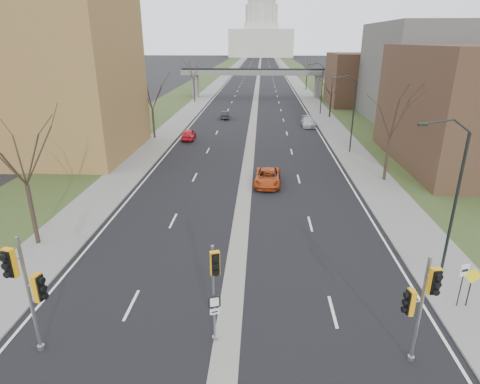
# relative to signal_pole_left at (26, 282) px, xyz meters

# --- Properties ---
(ground) EXTENTS (700.00, 700.00, 0.00)m
(ground) POSITION_rel_signal_pole_left_xyz_m (7.79, 1.44, -3.53)
(ground) COLOR black
(ground) RESTS_ON ground
(road_surface) EXTENTS (20.00, 600.00, 0.01)m
(road_surface) POSITION_rel_signal_pole_left_xyz_m (7.79, 151.44, -3.53)
(road_surface) COLOR black
(road_surface) RESTS_ON ground
(median_strip) EXTENTS (1.20, 600.00, 0.02)m
(median_strip) POSITION_rel_signal_pole_left_xyz_m (7.79, 151.44, -3.53)
(median_strip) COLOR gray
(median_strip) RESTS_ON ground
(sidewalk_right) EXTENTS (4.00, 600.00, 0.12)m
(sidewalk_right) POSITION_rel_signal_pole_left_xyz_m (19.79, 151.44, -3.47)
(sidewalk_right) COLOR gray
(sidewalk_right) RESTS_ON ground
(sidewalk_left) EXTENTS (4.00, 600.00, 0.12)m
(sidewalk_left) POSITION_rel_signal_pole_left_xyz_m (-4.21, 151.44, -3.47)
(sidewalk_left) COLOR gray
(sidewalk_left) RESTS_ON ground
(grass_verge_right) EXTENTS (8.00, 600.00, 0.10)m
(grass_verge_right) POSITION_rel_signal_pole_left_xyz_m (25.79, 151.44, -3.48)
(grass_verge_right) COLOR #263B1B
(grass_verge_right) RESTS_ON ground
(grass_verge_left) EXTENTS (8.00, 600.00, 0.10)m
(grass_verge_left) POSITION_rel_signal_pole_left_xyz_m (-10.21, 151.44, -3.48)
(grass_verge_left) COLOR #263B1B
(grass_verge_left) RESTS_ON ground
(apartment_building) EXTENTS (25.00, 16.00, 22.00)m
(apartment_building) POSITION_rel_signal_pole_left_xyz_m (-18.21, 31.44, 7.47)
(apartment_building) COLOR olive
(apartment_building) RESTS_ON ground
(commercial_block_mid) EXTENTS (18.00, 22.00, 15.00)m
(commercial_block_mid) POSITION_rel_signal_pole_left_xyz_m (35.79, 53.44, 3.97)
(commercial_block_mid) COLOR #605E58
(commercial_block_mid) RESTS_ON ground
(commercial_block_far) EXTENTS (14.00, 14.00, 10.00)m
(commercial_block_far) POSITION_rel_signal_pole_left_xyz_m (29.79, 71.44, 1.47)
(commercial_block_far) COLOR #523926
(commercial_block_far) RESTS_ON ground
(pedestrian_bridge) EXTENTS (34.00, 3.00, 6.45)m
(pedestrian_bridge) POSITION_rel_signal_pole_left_xyz_m (7.79, 81.44, 1.31)
(pedestrian_bridge) COLOR slate
(pedestrian_bridge) RESTS_ON ground
(capitol) EXTENTS (48.00, 42.00, 55.75)m
(capitol) POSITION_rel_signal_pole_left_xyz_m (7.79, 321.44, 15.07)
(capitol) COLOR beige
(capitol) RESTS_ON ground
(streetlight_near) EXTENTS (2.61, 0.20, 8.70)m
(streetlight_near) POSITION_rel_signal_pole_left_xyz_m (18.77, 7.44, 3.42)
(streetlight_near) COLOR black
(streetlight_near) RESTS_ON sidewalk_right
(streetlight_mid) EXTENTS (2.61, 0.20, 8.70)m
(streetlight_mid) POSITION_rel_signal_pole_left_xyz_m (18.77, 33.44, 3.42)
(streetlight_mid) COLOR black
(streetlight_mid) RESTS_ON sidewalk_right
(streetlight_far) EXTENTS (2.61, 0.20, 8.70)m
(streetlight_far) POSITION_rel_signal_pole_left_xyz_m (18.77, 59.44, 3.42)
(streetlight_far) COLOR black
(streetlight_far) RESTS_ON sidewalk_right
(tree_left_a) EXTENTS (7.20, 7.20, 9.40)m
(tree_left_a) POSITION_rel_signal_pole_left_xyz_m (-5.21, 9.44, 3.10)
(tree_left_a) COLOR #382B21
(tree_left_a) RESTS_ON sidewalk_left
(tree_left_b) EXTENTS (6.75, 6.75, 8.81)m
(tree_left_b) POSITION_rel_signal_pole_left_xyz_m (-5.21, 39.44, 2.69)
(tree_left_b) COLOR #382B21
(tree_left_b) RESTS_ON sidewalk_left
(tree_left_c) EXTENTS (7.65, 7.65, 9.99)m
(tree_left_c) POSITION_rel_signal_pole_left_xyz_m (-5.21, 73.44, 3.51)
(tree_left_c) COLOR #382B21
(tree_left_c) RESTS_ON sidewalk_left
(tree_right_a) EXTENTS (7.20, 7.20, 9.40)m
(tree_right_a) POSITION_rel_signal_pole_left_xyz_m (20.79, 23.44, 3.10)
(tree_right_a) COLOR #382B21
(tree_right_a) RESTS_ON sidewalk_right
(tree_right_b) EXTENTS (6.30, 6.30, 8.22)m
(tree_right_b) POSITION_rel_signal_pole_left_xyz_m (20.79, 56.44, 2.29)
(tree_right_b) COLOR #382B21
(tree_right_b) RESTS_ON sidewalk_right
(tree_right_c) EXTENTS (7.65, 7.65, 9.99)m
(tree_right_c) POSITION_rel_signal_pole_left_xyz_m (20.79, 96.44, 3.51)
(tree_right_c) COLOR #382B21
(tree_right_c) RESTS_ON sidewalk_right
(signal_pole_left) EXTENTS (1.13, 0.90, 5.40)m
(signal_pole_left) POSITION_rel_signal_pole_left_xyz_m (0.00, 0.00, 0.00)
(signal_pole_left) COLOR gray
(signal_pole_left) RESTS_ON ground
(signal_pole_median) EXTENTS (0.64, 0.79, 4.70)m
(signal_pole_median) POSITION_rel_signal_pole_left_xyz_m (7.33, 0.97, -0.26)
(signal_pole_median) COLOR gray
(signal_pole_median) RESTS_ON ground
(signal_pole_right) EXTENTS (0.99, 0.83, 4.89)m
(signal_pole_right) POSITION_rel_signal_pole_left_xyz_m (15.36, 0.24, -0.33)
(signal_pole_right) COLOR gray
(signal_pole_right) RESTS_ON ground
(speed_limit_sign) EXTENTS (0.49, 0.19, 2.36)m
(speed_limit_sign) POSITION_rel_signal_pole_left_xyz_m (18.97, 4.13, -1.79)
(speed_limit_sign) COLOR black
(speed_limit_sign) RESTS_ON sidewalk_right
(warning_sign) EXTENTS (0.84, 0.08, 2.14)m
(warning_sign) POSITION_rel_signal_pole_left_xyz_m (19.42, 4.14, -2.02)
(warning_sign) COLOR black
(warning_sign) RESTS_ON sidewalk_right
(car_left_near) EXTENTS (1.84, 4.17, 1.40)m
(car_left_near) POSITION_rel_signal_pole_left_xyz_m (-0.52, 39.07, -2.84)
(car_left_near) COLOR red
(car_left_near) RESTS_ON ground
(car_left_far) EXTENTS (1.52, 3.79, 1.23)m
(car_left_far) POSITION_rel_signal_pole_left_xyz_m (3.02, 54.37, -2.92)
(car_left_far) COLOR black
(car_left_far) RESTS_ON ground
(car_right_near) EXTENTS (2.54, 5.13, 1.40)m
(car_right_near) POSITION_rel_signal_pole_left_xyz_m (9.79, 21.83, -2.83)
(car_right_near) COLOR #A73911
(car_right_near) RESTS_ON ground
(car_right_mid) EXTENTS (1.93, 4.70, 1.36)m
(car_right_mid) POSITION_rel_signal_pole_left_xyz_m (16.31, 48.56, -2.85)
(car_right_mid) COLOR #BABBC2
(car_right_mid) RESTS_ON ground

